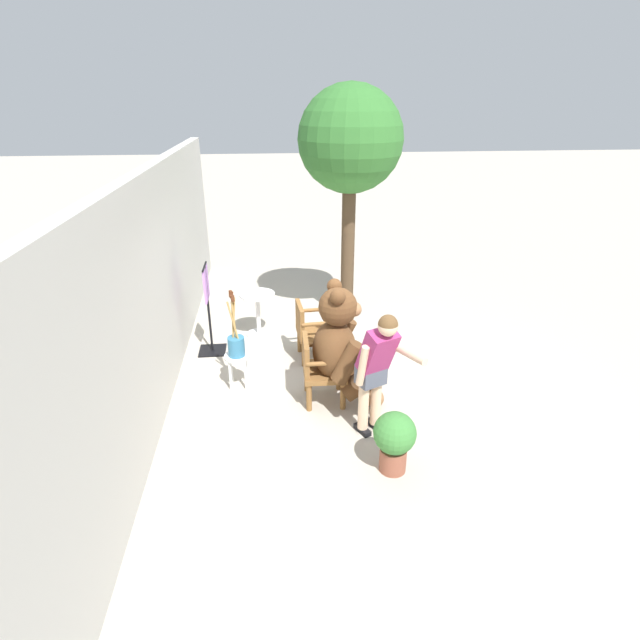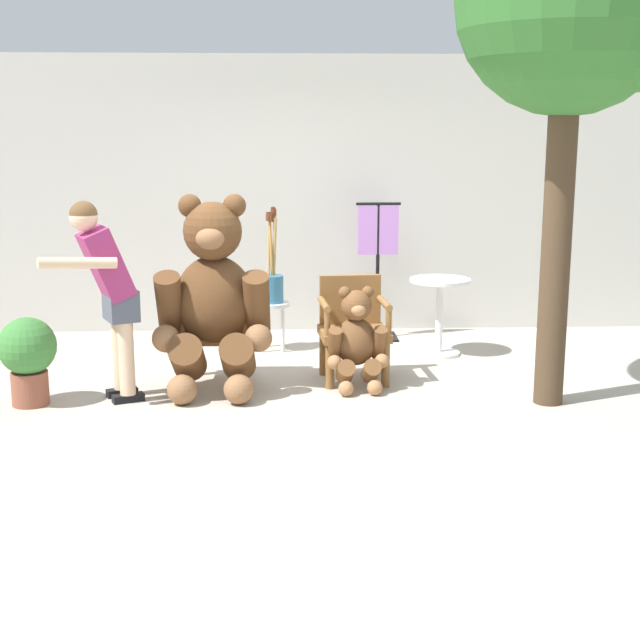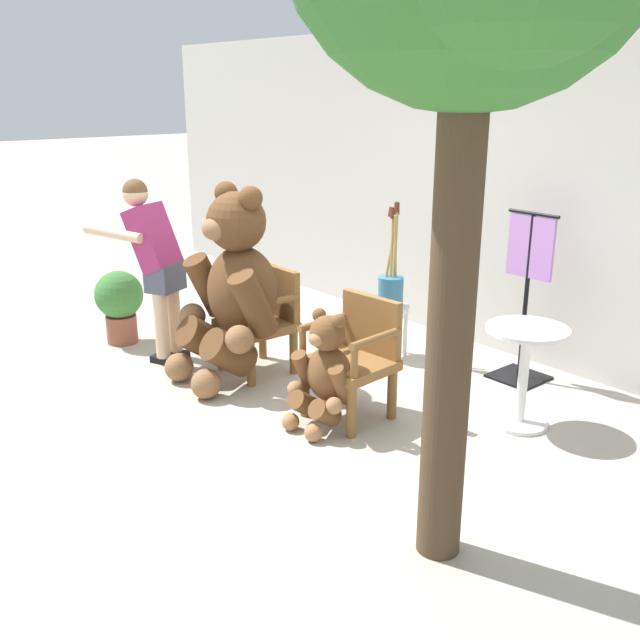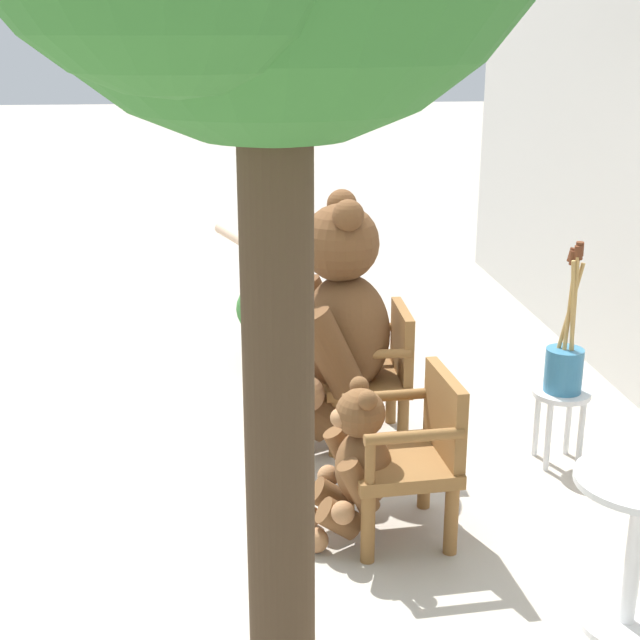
# 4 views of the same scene
# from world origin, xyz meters

# --- Properties ---
(ground_plane) EXTENTS (60.00, 60.00, 0.00)m
(ground_plane) POSITION_xyz_m (0.00, 0.00, 0.00)
(ground_plane) COLOR #B2A899
(wooden_chair_left) EXTENTS (0.57, 0.53, 0.86)m
(wooden_chair_left) POSITION_xyz_m (-0.57, 0.42, 0.46)
(wooden_chair_left) COLOR brown
(wooden_chair_left) RESTS_ON ground
(wooden_chair_right) EXTENTS (0.60, 0.56, 0.86)m
(wooden_chair_right) POSITION_xyz_m (0.56, 0.42, 0.46)
(wooden_chair_right) COLOR brown
(wooden_chair_right) RESTS_ON ground
(teddy_bear_large) EXTENTS (0.94, 0.89, 1.57)m
(teddy_bear_large) POSITION_xyz_m (-0.57, 0.16, 0.77)
(teddy_bear_large) COLOR brown
(teddy_bear_large) RESTS_ON ground
(teddy_bear_small) EXTENTS (0.50, 0.49, 0.84)m
(teddy_bear_small) POSITION_xyz_m (0.57, 0.14, 0.41)
(teddy_bear_small) COLOR brown
(teddy_bear_small) RESTS_ON ground
(person_visitor) EXTENTS (0.68, 0.68, 1.55)m
(person_visitor) POSITION_xyz_m (-1.34, -0.12, 0.92)
(person_visitor) COLOR black
(person_visitor) RESTS_ON ground
(white_stool) EXTENTS (0.34, 0.34, 0.46)m
(white_stool) POSITION_xyz_m (-0.12, 1.47, 0.36)
(white_stool) COLOR silver
(white_stool) RESTS_ON ground
(brush_bucket) EXTENTS (0.22, 0.22, 0.90)m
(brush_bucket) POSITION_xyz_m (-0.12, 1.47, 0.65)
(brush_bucket) COLOR teal
(brush_bucket) RESTS_ON white_stool
(round_side_table) EXTENTS (0.56, 0.56, 0.72)m
(round_side_table) POSITION_xyz_m (1.43, 1.21, 0.45)
(round_side_table) COLOR white
(round_side_table) RESTS_ON ground
(potted_plant) EXTENTS (0.44, 0.44, 0.68)m
(potted_plant) POSITION_xyz_m (-1.96, -0.19, 0.40)
(potted_plant) COLOR brown
(potted_plant) RESTS_ON ground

